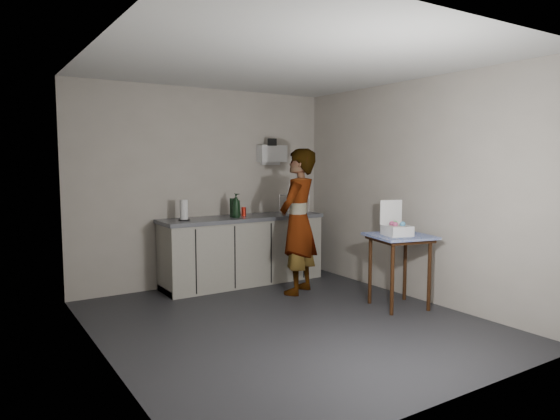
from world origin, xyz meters
TOP-DOWN VIEW (x-y plane):
  - ground at (0.00, 0.00)m, footprint 4.00×4.00m
  - wall_back at (0.00, 1.99)m, footprint 3.60×0.02m
  - wall_right at (1.79, 0.00)m, footprint 0.02×4.00m
  - wall_left at (-1.79, 0.00)m, footprint 0.02×4.00m
  - ceiling at (0.00, 0.00)m, footprint 3.60×4.00m
  - kitchen_counter at (0.40, 1.70)m, footprint 2.24×0.62m
  - wall_shelf at (1.00, 1.92)m, footprint 0.42×0.18m
  - side_table at (1.36, -0.22)m, footprint 0.76×0.76m
  - standing_man at (0.75, 0.90)m, footprint 0.79×0.72m
  - soap_bottle at (0.26, 1.62)m, footprint 0.15×0.15m
  - soda_can at (0.44, 1.74)m, footprint 0.06×0.06m
  - dark_bottle at (0.24, 1.68)m, footprint 0.07×0.07m
  - paper_towel at (-0.43, 1.69)m, footprint 0.14×0.14m
  - dish_rack at (1.20, 1.66)m, footprint 0.38×0.28m
  - bakery_box at (1.29, -0.23)m, footprint 0.34×0.34m

SIDE VIEW (x-z plane):
  - ground at x=0.00m, z-range 0.00..0.00m
  - kitchen_counter at x=0.40m, z-range -0.03..0.88m
  - side_table at x=1.36m, z-range 0.31..1.13m
  - standing_man at x=0.75m, z-range 0.00..1.80m
  - bakery_box at x=1.29m, z-range 0.72..1.10m
  - soda_can at x=0.44m, z-range 0.91..1.03m
  - dish_rack at x=1.20m, z-range 0.84..1.10m
  - paper_towel at x=-0.43m, z-range 0.90..1.16m
  - dark_bottle at x=0.24m, z-range 0.91..1.16m
  - soap_bottle at x=0.26m, z-range 0.91..1.22m
  - wall_back at x=0.00m, z-range 0.00..2.60m
  - wall_right at x=1.79m, z-range 0.00..2.60m
  - wall_left at x=-1.79m, z-range 0.00..2.60m
  - wall_shelf at x=1.00m, z-range 1.56..1.93m
  - ceiling at x=0.00m, z-range 2.59..2.60m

